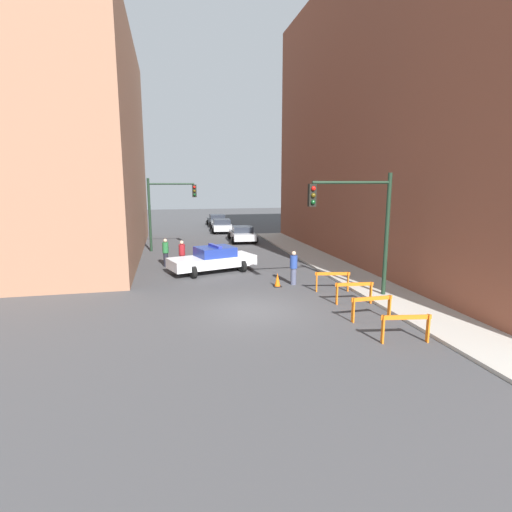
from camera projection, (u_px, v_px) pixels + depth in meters
name	position (u px, v px, depth m)	size (l,w,h in m)	color
ground_plane	(254.00, 310.00, 15.64)	(120.00, 120.00, 0.00)	#424244
sidewalk_right	(396.00, 299.00, 16.95)	(2.40, 44.00, 0.12)	#B2ADA3
building_corner_left	(21.00, 145.00, 25.18)	(14.00, 20.00, 14.47)	#93664C
building_right	(439.00, 117.00, 24.55)	(12.00, 28.00, 17.80)	brown
traffic_light_near	(362.00, 216.00, 16.54)	(3.64, 0.35, 5.20)	black
traffic_light_far	(165.00, 204.00, 28.46)	(3.44, 0.35, 5.20)	black
police_car	(213.00, 259.00, 22.11)	(5.04, 3.21, 1.52)	white
parked_car_near	(242.00, 234.00, 33.37)	(2.43, 4.39, 1.31)	silver
parked_car_mid	(222.00, 225.00, 39.63)	(2.45, 4.40, 1.31)	silver
parked_car_far	(217.00, 220.00, 45.21)	(2.28, 4.30, 1.31)	#474C51
pedestrian_crossing	(182.00, 254.00, 22.79)	(0.51, 0.51, 1.66)	#382D23
pedestrian_corner	(166.00, 252.00, 23.54)	(0.39, 0.39, 1.66)	black
pedestrian_sidewalk	(294.00, 267.00, 19.36)	(0.48, 0.48, 1.66)	#474C66
barrier_front	(406.00, 324.00, 12.35)	(1.59, 0.39, 0.90)	orange
barrier_mid	(372.00, 304.00, 14.32)	(1.60, 0.19, 0.90)	orange
barrier_back	(354.00, 289.00, 16.32)	(1.60, 0.33, 0.90)	orange
barrier_corner	(332.00, 278.00, 18.18)	(1.58, 0.45, 0.90)	orange
traffic_cone	(277.00, 280.00, 19.06)	(0.36, 0.36, 0.66)	black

